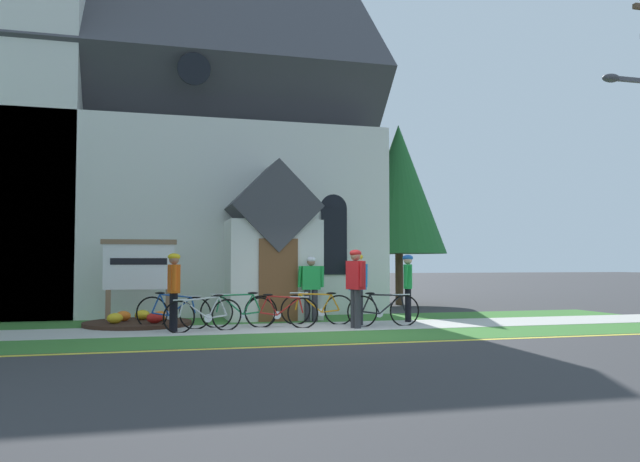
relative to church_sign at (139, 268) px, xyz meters
name	(u,v)px	position (x,y,z in m)	size (l,w,h in m)	color
ground	(283,318)	(3.75, 0.68, -1.35)	(140.00, 140.00, 0.00)	#333335
sidewalk_slab	(201,330)	(1.36, -1.96, -1.35)	(32.00, 2.07, 0.01)	#B7B5AD
grass_verge	(209,341)	(1.36, -3.99, -1.35)	(32.00, 1.99, 0.01)	#38722D
church_lawn	(194,322)	(1.36, 0.15, -1.35)	(24.00, 2.14, 0.01)	#38722D
curb_paint_stripe	(216,349)	(1.36, -5.13, -1.35)	(28.00, 0.16, 0.01)	yellow
church_building	(175,155)	(1.04, 5.86, 3.82)	(11.88, 11.80, 14.36)	silver
church_sign	(139,268)	(0.00, 0.00, 0.00)	(1.81, 0.22, 2.06)	#7F6047
flower_bed	(138,322)	(0.01, -0.57, -1.27)	(2.51, 2.51, 0.34)	#382319
bicycle_red	(318,309)	(4.18, -1.38, -0.97)	(1.72, 0.54, 0.79)	black
bicycle_yellow	(239,311)	(2.25, -1.64, -0.96)	(1.74, 0.37, 0.83)	black
bicycle_green	(383,310)	(5.54, -2.24, -0.97)	(1.79, 0.08, 0.82)	black
bicycle_orange	(204,315)	(1.39, -2.30, -0.98)	(1.73, 0.52, 0.81)	black
bicycle_white	(281,312)	(3.17, -1.93, -0.98)	(1.59, 0.68, 0.79)	black
bicycle_black	(173,312)	(0.78, -1.54, -0.97)	(1.64, 0.62, 0.85)	black
cyclist_in_blue_jersey	(408,282)	(6.55, -1.31, -0.36)	(0.40, 0.65, 1.69)	black
cyclist_in_white_jersey	(356,281)	(4.77, -2.52, -0.29)	(0.34, 0.76, 1.78)	#2D2D33
cyclist_in_orange_jersey	(174,286)	(0.76, -2.15, -0.36)	(0.30, 0.70, 1.69)	black
cyclist_in_red_jersey	(358,283)	(5.02, -1.91, -0.35)	(0.59, 0.48, 1.70)	#2D2D33
cyclist_in_green_jersey	(311,284)	(4.19, -0.68, -0.40)	(0.64, 0.31, 1.64)	#2D2D33
roadside_conifer	(399,189)	(8.85, 4.91, 2.77)	(3.37, 3.37, 6.44)	#4C3823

